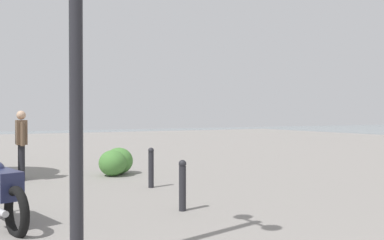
% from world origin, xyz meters
% --- Properties ---
extents(pedestrian, '(0.62, 0.25, 1.71)m').
position_xyz_m(pedestrian, '(10.84, 1.28, 0.99)').
color(pedestrian, black).
rests_on(pedestrian, ground).
extents(bollard_near, '(0.13, 0.13, 0.86)m').
position_xyz_m(bollard_near, '(6.16, -0.78, 0.45)').
color(bollard_near, '#232328').
rests_on(bollard_near, ground).
extents(bollard_mid, '(0.13, 0.13, 0.89)m').
position_xyz_m(bollard_mid, '(8.41, -1.14, 0.46)').
color(bollard_mid, '#232328').
rests_on(bollard_mid, ground).
extents(shrub_low, '(0.80, 0.72, 0.68)m').
position_xyz_m(shrub_low, '(10.46, -0.90, 0.34)').
color(shrub_low, '#477F38').
rests_on(shrub_low, ground).
extents(shrub_round, '(0.84, 0.75, 0.71)m').
position_xyz_m(shrub_round, '(10.74, -1.16, 0.36)').
color(shrub_round, '#477F38').
rests_on(shrub_round, ground).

